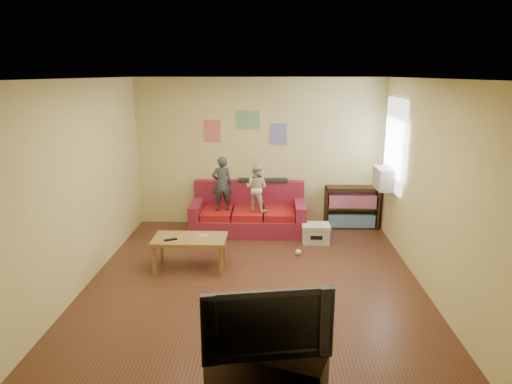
{
  "coord_description": "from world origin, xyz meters",
  "views": [
    {
      "loc": [
        0.21,
        -5.76,
        2.76
      ],
      "look_at": [
        0.0,
        0.8,
        1.05
      ],
      "focal_mm": 32.0,
      "sensor_mm": 36.0,
      "label": 1
    }
  ],
  "objects_px": {
    "sofa": "(249,215)",
    "television": "(266,319)",
    "child_a": "(222,184)",
    "file_box": "(316,233)",
    "coffee_table": "(190,242)",
    "child_b": "(257,188)",
    "tv_stand": "(266,372)",
    "bookshelf": "(351,209)"
  },
  "relations": [
    {
      "from": "bookshelf",
      "to": "sofa",
      "type": "bearing_deg",
      "value": -172.97
    },
    {
      "from": "child_b",
      "to": "bookshelf",
      "type": "xyz_separation_m",
      "value": [
        1.73,
        0.4,
        -0.49
      ]
    },
    {
      "from": "bookshelf",
      "to": "file_box",
      "type": "xyz_separation_m",
      "value": [
        -0.72,
        -0.81,
        -0.18
      ]
    },
    {
      "from": "tv_stand",
      "to": "television",
      "type": "bearing_deg",
      "value": 0.0
    },
    {
      "from": "child_b",
      "to": "coffee_table",
      "type": "distance_m",
      "value": 1.82
    },
    {
      "from": "coffee_table",
      "to": "television",
      "type": "distance_m",
      "value": 2.89
    },
    {
      "from": "tv_stand",
      "to": "television",
      "type": "xyz_separation_m",
      "value": [
        0.0,
        0.0,
        0.52
      ]
    },
    {
      "from": "coffee_table",
      "to": "file_box",
      "type": "height_order",
      "value": "coffee_table"
    },
    {
      "from": "child_a",
      "to": "television",
      "type": "relative_size",
      "value": 0.86
    },
    {
      "from": "sofa",
      "to": "bookshelf",
      "type": "height_order",
      "value": "sofa"
    },
    {
      "from": "bookshelf",
      "to": "file_box",
      "type": "distance_m",
      "value": 1.1
    },
    {
      "from": "child_a",
      "to": "file_box",
      "type": "bearing_deg",
      "value": 151.83
    },
    {
      "from": "coffee_table",
      "to": "tv_stand",
      "type": "height_order",
      "value": "coffee_table"
    },
    {
      "from": "child_a",
      "to": "child_b",
      "type": "relative_size",
      "value": 1.16
    },
    {
      "from": "file_box",
      "to": "tv_stand",
      "type": "bearing_deg",
      "value": -101.96
    },
    {
      "from": "tv_stand",
      "to": "television",
      "type": "distance_m",
      "value": 0.52
    },
    {
      "from": "sofa",
      "to": "television",
      "type": "distance_m",
      "value": 4.35
    },
    {
      "from": "coffee_table",
      "to": "tv_stand",
      "type": "distance_m",
      "value": 2.88
    },
    {
      "from": "child_a",
      "to": "child_b",
      "type": "distance_m",
      "value": 0.6
    },
    {
      "from": "bookshelf",
      "to": "child_a",
      "type": "bearing_deg",
      "value": -170.25
    },
    {
      "from": "coffee_table",
      "to": "television",
      "type": "xyz_separation_m",
      "value": [
        1.13,
        -2.64,
        0.31
      ]
    },
    {
      "from": "bookshelf",
      "to": "television",
      "type": "relative_size",
      "value": 0.86
    },
    {
      "from": "child_a",
      "to": "tv_stand",
      "type": "distance_m",
      "value": 4.29
    },
    {
      "from": "child_b",
      "to": "tv_stand",
      "type": "distance_m",
      "value": 4.2
    },
    {
      "from": "file_box",
      "to": "sofa",
      "type": "bearing_deg",
      "value": 153.51
    },
    {
      "from": "child_b",
      "to": "tv_stand",
      "type": "relative_size",
      "value": 0.78
    },
    {
      "from": "bookshelf",
      "to": "tv_stand",
      "type": "distance_m",
      "value": 4.8
    },
    {
      "from": "tv_stand",
      "to": "television",
      "type": "height_order",
      "value": "television"
    },
    {
      "from": "bookshelf",
      "to": "tv_stand",
      "type": "xyz_separation_m",
      "value": [
        -1.52,
        -4.55,
        -0.15
      ]
    },
    {
      "from": "sofa",
      "to": "television",
      "type": "relative_size",
      "value": 1.8
    },
    {
      "from": "sofa",
      "to": "television",
      "type": "height_order",
      "value": "television"
    },
    {
      "from": "bookshelf",
      "to": "television",
      "type": "xyz_separation_m",
      "value": [
        -1.52,
        -4.55,
        0.38
      ]
    },
    {
      "from": "child_b",
      "to": "bookshelf",
      "type": "distance_m",
      "value": 1.84
    },
    {
      "from": "bookshelf",
      "to": "coffee_table",
      "type": "bearing_deg",
      "value": -144.13
    },
    {
      "from": "child_b",
      "to": "bookshelf",
      "type": "bearing_deg",
      "value": -143.14
    },
    {
      "from": "child_b",
      "to": "file_box",
      "type": "relative_size",
      "value": 1.79
    },
    {
      "from": "sofa",
      "to": "television",
      "type": "bearing_deg",
      "value": -85.24
    },
    {
      "from": "television",
      "to": "tv_stand",
      "type": "bearing_deg",
      "value": 0.0
    },
    {
      "from": "sofa",
      "to": "file_box",
      "type": "height_order",
      "value": "sofa"
    },
    {
      "from": "television",
      "to": "child_a",
      "type": "bearing_deg",
      "value": 91.61
    },
    {
      "from": "sofa",
      "to": "bookshelf",
      "type": "relative_size",
      "value": 2.09
    },
    {
      "from": "television",
      "to": "child_b",
      "type": "bearing_deg",
      "value": 83.46
    }
  ]
}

